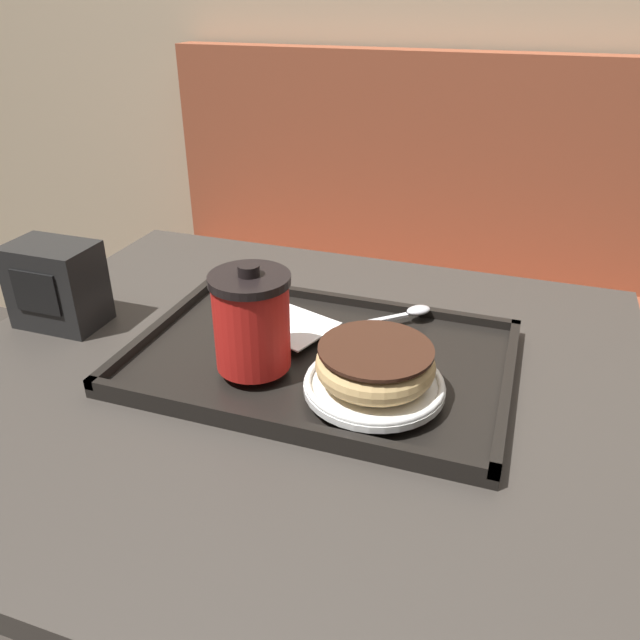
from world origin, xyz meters
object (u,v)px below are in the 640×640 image
(spoon, at_px, (407,313))
(napkin_dispenser, at_px, (57,285))
(donut_chocolate_glazed, at_px, (375,363))
(coffee_cup_front, at_px, (252,321))

(spoon, relative_size, napkin_dispenser, 0.93)
(donut_chocolate_glazed, xyz_separation_m, spoon, (-0.00, 0.19, -0.03))
(spoon, xyz_separation_m, napkin_dispenser, (-0.47, -0.13, 0.03))
(donut_chocolate_glazed, distance_m, napkin_dispenser, 0.47)
(coffee_cup_front, height_order, spoon, coffee_cup_front)
(coffee_cup_front, distance_m, donut_chocolate_glazed, 0.15)
(spoon, bearing_deg, donut_chocolate_glazed, -130.75)
(napkin_dispenser, bearing_deg, coffee_cup_front, -8.43)
(coffee_cup_front, xyz_separation_m, spoon, (0.15, 0.18, -0.05))
(coffee_cup_front, xyz_separation_m, napkin_dispenser, (-0.32, 0.05, -0.02))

